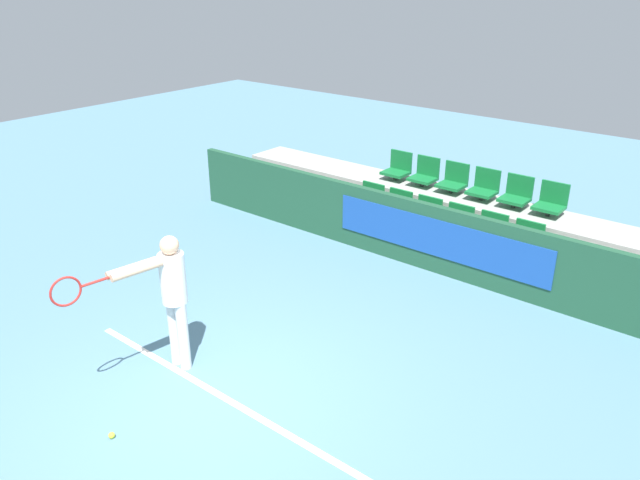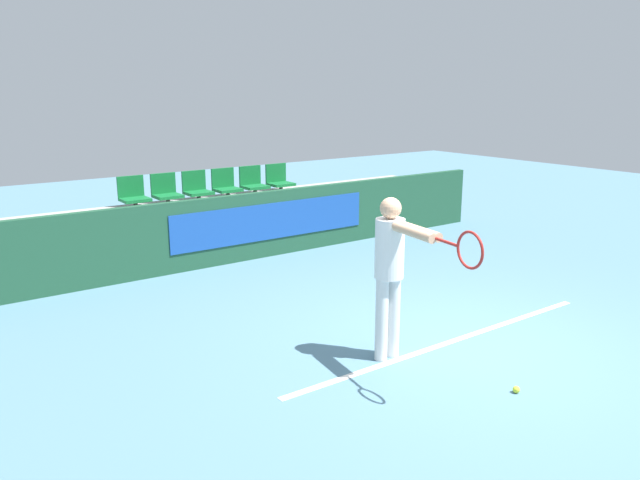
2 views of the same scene
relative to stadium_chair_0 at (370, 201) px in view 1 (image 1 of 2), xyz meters
The scene contains 19 objects.
ground_plane 5.29m from the stadium_chair_0, 74.39° to the right, with size 30.00×30.00×0.00m, color slate.
court_baseline 5.09m from the stadium_chair_0, 73.74° to the right, with size 4.39×0.08×0.01m.
barrier_wall 1.56m from the stadium_chair_0, 24.01° to the right, with size 9.65×0.14×1.07m.
bleacher_tier_front 1.48m from the stadium_chair_0, ahead, with size 9.25×0.88×0.38m.
bleacher_tier_middle 1.62m from the stadium_chair_0, 28.24° to the left, with size 9.25×0.88×0.77m.
stadium_chair_0 is the anchor object (origin of this frame).
stadium_chair_1 0.57m from the stadium_chair_0, ahead, with size 0.44×0.40×0.51m.
stadium_chair_2 1.13m from the stadium_chair_0, ahead, with size 0.44×0.40×0.51m.
stadium_chair_3 1.70m from the stadium_chair_0, ahead, with size 0.44×0.40×0.51m.
stadium_chair_4 2.26m from the stadium_chair_0, ahead, with size 0.44×0.40×0.51m.
stadium_chair_5 2.83m from the stadium_chair_0, ahead, with size 0.44×0.40×0.51m.
stadium_chair_6 0.96m from the stadium_chair_0, 90.00° to the left, with size 0.44×0.40×0.51m.
stadium_chair_7 1.11m from the stadium_chair_0, 57.10° to the left, with size 0.44×0.40×0.51m.
stadium_chair_8 1.48m from the stadium_chair_0, 37.70° to the left, with size 0.44×0.40×0.51m.
stadium_chair_9 1.95m from the stadium_chair_0, 27.26° to the left, with size 0.44×0.40×0.51m.
stadium_chair_10 2.46m from the stadium_chair_0, 21.13° to the left, with size 0.44×0.40×0.51m.
stadium_chair_11 2.99m from the stadium_chair_0, 17.18° to the left, with size 0.44×0.40×0.51m.
tennis_player 4.86m from the stadium_chair_0, 83.09° to the right, with size 0.36×1.46×1.67m.
tennis_ball 6.12m from the stadium_chair_0, 80.20° to the right, with size 0.07×0.07×0.07m.
Camera 1 is at (4.37, -3.46, 4.37)m, focal length 35.00 mm.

